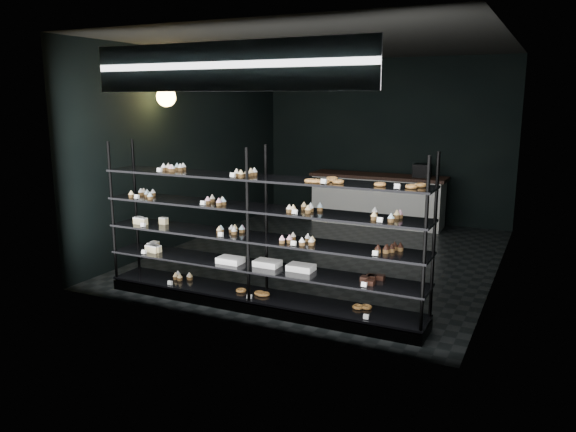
{
  "coord_description": "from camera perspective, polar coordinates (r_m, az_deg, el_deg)",
  "views": [
    {
      "loc": [
        3.15,
        -7.96,
        2.44
      ],
      "look_at": [
        0.22,
        -1.9,
        1.01
      ],
      "focal_mm": 35.0,
      "sensor_mm": 36.0,
      "label": 1
    }
  ],
  "objects": [
    {
      "name": "display_shelf",
      "position": [
        6.57,
        -3.29,
        -4.07
      ],
      "size": [
        4.0,
        0.5,
        1.91
      ],
      "color": "black",
      "rests_on": "room"
    },
    {
      "name": "signage",
      "position": [
        5.95,
        -6.44,
        14.87
      ],
      "size": [
        3.3,
        0.05,
        0.5
      ],
      "color": "#0C0F3F",
      "rests_on": "room"
    },
    {
      "name": "room",
      "position": [
        8.6,
        4.21,
        6.31
      ],
      "size": [
        5.01,
        6.01,
        3.2
      ],
      "color": "black",
      "rests_on": "ground"
    },
    {
      "name": "pendant_lamp",
      "position": [
        8.73,
        -12.28,
        11.75
      ],
      "size": [
        0.29,
        0.29,
        0.87
      ],
      "color": "black",
      "rests_on": "room"
    },
    {
      "name": "service_counter",
      "position": [
        11.08,
        9.12,
        1.72
      ],
      "size": [
        2.63,
        0.65,
        1.23
      ],
      "color": "silver",
      "rests_on": "room"
    }
  ]
}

